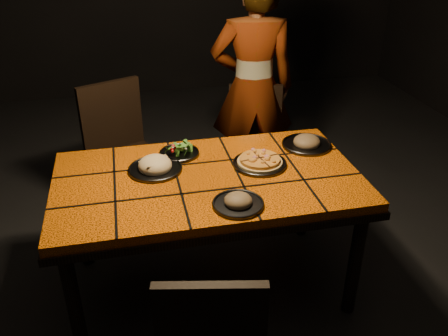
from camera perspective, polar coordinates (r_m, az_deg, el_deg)
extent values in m
cube|color=black|center=(2.96, -1.73, -14.03)|extent=(6.00, 7.00, 0.04)
cube|color=#E76207|center=(2.51, -1.97, -1.45)|extent=(1.60, 0.90, 0.05)
cube|color=black|center=(2.53, -1.96, -2.33)|extent=(1.62, 0.92, 0.04)
cylinder|color=black|center=(2.44, -17.54, -15.63)|extent=(0.07, 0.07, 0.66)
cylinder|color=black|center=(2.66, 15.47, -11.03)|extent=(0.07, 0.07, 0.66)
cylinder|color=black|center=(3.02, -16.81, -5.90)|extent=(0.07, 0.07, 0.66)
cylinder|color=black|center=(3.20, 9.67, -2.88)|extent=(0.07, 0.07, 0.66)
cube|color=black|center=(1.79, -1.60, -19.02)|extent=(0.40, 0.12, 0.44)
cube|color=black|center=(3.31, -11.49, 0.92)|extent=(0.58, 0.58, 0.04)
cube|color=black|center=(3.37, -13.42, 6.13)|extent=(0.42, 0.22, 0.48)
cylinder|color=black|center=(3.24, -12.52, -5.01)|extent=(0.04, 0.04, 0.45)
cylinder|color=black|center=(3.36, -7.04, -3.09)|extent=(0.04, 0.04, 0.45)
cylinder|color=black|center=(3.52, -14.98, -2.35)|extent=(0.04, 0.04, 0.45)
cylinder|color=black|center=(3.64, -9.84, -0.67)|extent=(0.04, 0.04, 0.45)
cube|color=black|center=(3.50, 3.72, 2.07)|extent=(0.48, 0.48, 0.04)
cube|color=black|center=(3.56, 3.75, 6.71)|extent=(0.39, 0.13, 0.43)
cylinder|color=black|center=(3.46, 1.05, -2.33)|extent=(0.03, 0.03, 0.40)
cylinder|color=black|center=(3.47, 6.30, -2.39)|extent=(0.03, 0.03, 0.40)
cylinder|color=black|center=(3.73, 1.11, 0.19)|extent=(0.03, 0.03, 0.40)
cylinder|color=black|center=(3.75, 5.97, 0.12)|extent=(0.03, 0.03, 0.40)
imported|color=brown|center=(3.49, 3.48, 9.58)|extent=(0.66, 0.48, 1.68)
cylinder|color=#313236|center=(2.61, 4.31, 0.48)|extent=(0.29, 0.29, 0.01)
torus|color=#313236|center=(2.60, 4.32, 0.64)|extent=(0.30, 0.30, 0.01)
cylinder|color=tan|center=(2.60, 4.32, 0.73)|extent=(0.29, 0.29, 0.01)
cylinder|color=gold|center=(2.59, 4.34, 1.03)|extent=(0.26, 0.26, 0.02)
cylinder|color=#313236|center=(2.57, -8.26, -0.16)|extent=(0.29, 0.29, 0.01)
torus|color=#313236|center=(2.57, -8.27, 0.00)|extent=(0.29, 0.29, 0.01)
ellipsoid|color=#CEB588|center=(2.56, -8.31, 0.43)|extent=(0.17, 0.17, 0.10)
cylinder|color=#313236|center=(2.72, -5.40, 1.74)|extent=(0.23, 0.23, 0.01)
torus|color=#313236|center=(2.72, -5.41, 1.89)|extent=(0.23, 0.23, 0.01)
cylinder|color=#313236|center=(2.25, 1.70, -4.41)|extent=(0.25, 0.25, 0.01)
torus|color=#313236|center=(2.25, 1.71, -4.24)|extent=(0.25, 0.25, 0.01)
ellipsoid|color=brown|center=(2.24, 1.71, -3.84)|extent=(0.15, 0.15, 0.08)
cylinder|color=#313236|center=(2.85, 9.90, 2.74)|extent=(0.29, 0.29, 0.01)
torus|color=#313236|center=(2.85, 9.91, 2.89)|extent=(0.29, 0.29, 0.01)
ellipsoid|color=brown|center=(2.84, 9.95, 3.29)|extent=(0.17, 0.17, 0.10)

